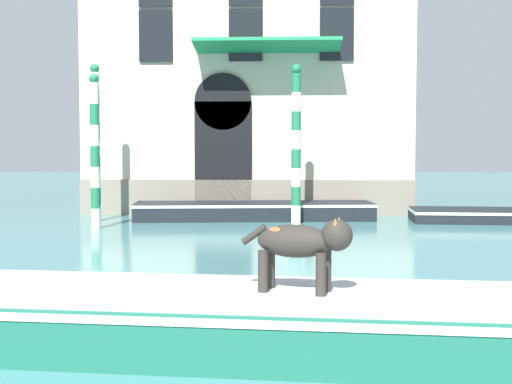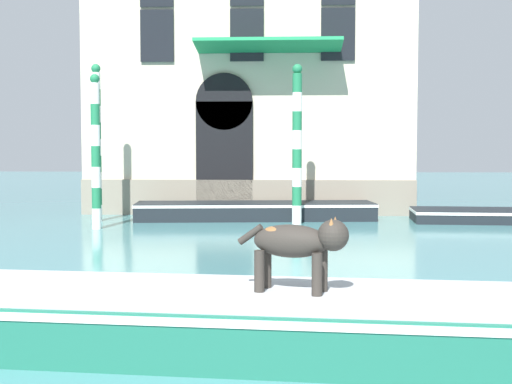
% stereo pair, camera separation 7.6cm
% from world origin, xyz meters
% --- Properties ---
extents(palazzo_left, '(10.55, 7.40, 13.12)m').
position_xyz_m(palazzo_left, '(-0.91, 23.87, 6.54)').
color(palazzo_left, beige).
rests_on(palazzo_left, ground_plane).
extents(boat_foreground, '(7.06, 2.47, 0.64)m').
position_xyz_m(boat_foreground, '(0.22, 5.90, 0.34)').
color(boat_foreground, '#1E6651').
rests_on(boat_foreground, ground_plane).
extents(dog_on_deck, '(1.16, 0.56, 0.79)m').
position_xyz_m(dog_on_deck, '(0.62, 5.85, 1.15)').
color(dog_on_deck, '#332D28').
rests_on(dog_on_deck, boat_foreground).
extents(boat_moored_near_palazzo, '(7.15, 2.33, 0.51)m').
position_xyz_m(boat_moored_near_palazzo, '(-0.58, 19.49, 0.27)').
color(boat_moored_near_palazzo, black).
rests_on(boat_moored_near_palazzo, ground_plane).
extents(boat_moored_far, '(4.64, 2.13, 0.36)m').
position_xyz_m(boat_moored_far, '(6.26, 19.16, 0.19)').
color(boat_moored_far, black).
rests_on(boat_moored_far, ground_plane).
extents(mooring_pole_0, '(0.26, 0.26, 4.50)m').
position_xyz_m(mooring_pole_0, '(-5.09, 18.73, 2.27)').
color(mooring_pole_0, white).
rests_on(mooring_pole_0, ground_plane).
extents(mooring_pole_1, '(0.25, 0.25, 4.02)m').
position_xyz_m(mooring_pole_1, '(-4.58, 16.82, 2.03)').
color(mooring_pole_1, white).
rests_on(mooring_pole_1, ground_plane).
extents(mooring_pole_2, '(0.28, 0.28, 4.42)m').
position_xyz_m(mooring_pole_2, '(0.65, 18.30, 2.23)').
color(mooring_pole_2, white).
rests_on(mooring_pole_2, ground_plane).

